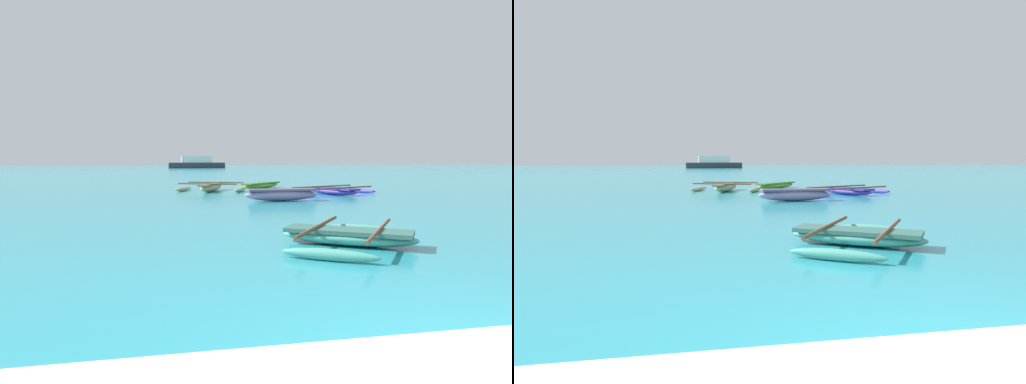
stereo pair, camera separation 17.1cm
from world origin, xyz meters
TOP-DOWN VIEW (x-y plane):
  - moored_boat_0 at (5.11, 17.50)m, footprint 4.51×3.43m
  - moored_boat_1 at (1.90, 14.79)m, footprint 2.93×0.64m
  - moored_boat_2 at (0.77, 5.58)m, footprint 3.13×3.54m
  - moored_boat_3 at (2.78, 22.38)m, footprint 2.86×2.95m
  - moored_boat_4 at (-0.20, 20.79)m, footprint 3.85×3.33m
  - distant_ferry at (3.75, 81.86)m, footprint 10.19×2.24m

SIDE VIEW (x-z plane):
  - moored_boat_2 at x=0.77m, z-range -0.01..0.35m
  - moored_boat_0 at x=5.11m, z-range -0.01..0.37m
  - moored_boat_3 at x=2.78m, z-range 0.02..0.36m
  - moored_boat_4 at x=-0.20m, z-range -0.02..0.44m
  - moored_boat_1 at x=1.90m, z-range 0.03..0.51m
  - distant_ferry at x=3.75m, z-range -0.21..2.03m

